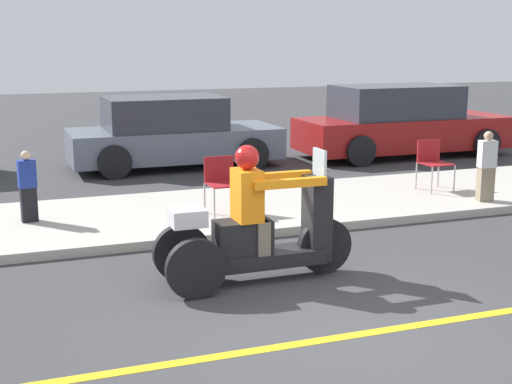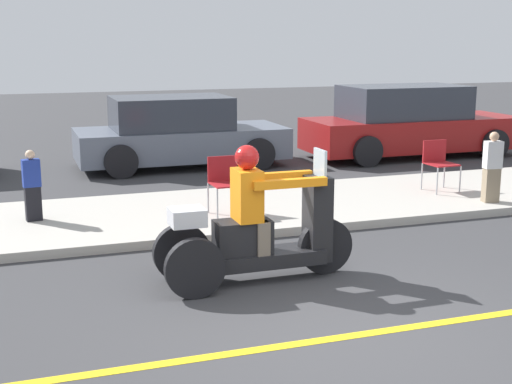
{
  "view_description": "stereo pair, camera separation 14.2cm",
  "coord_description": "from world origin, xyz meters",
  "px_view_note": "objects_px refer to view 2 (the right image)",
  "views": [
    {
      "loc": [
        -2.88,
        -5.28,
        2.61
      ],
      "look_at": [
        -0.34,
        1.67,
        0.99
      ],
      "focal_mm": 50.0,
      "sensor_mm": 36.0,
      "label": 1
    },
    {
      "loc": [
        -2.74,
        -5.33,
        2.61
      ],
      "look_at": [
        -0.34,
        1.67,
        0.99
      ],
      "focal_mm": 50.0,
      "sensor_mm": 36.0,
      "label": 2
    }
  ],
  "objects_px": {
    "folding_chair_curbside": "(438,160)",
    "spectator_by_tree": "(492,168)",
    "parked_car_lot_center": "(178,134)",
    "folding_chair_set_back": "(225,179)",
    "motorcycle_trike": "(256,233)",
    "parked_car_lot_left": "(409,123)",
    "spectator_end_of_line": "(32,187)"
  },
  "relations": [
    {
      "from": "spectator_by_tree",
      "to": "folding_chair_curbside",
      "type": "relative_size",
      "value": 1.32
    },
    {
      "from": "spectator_end_of_line",
      "to": "folding_chair_set_back",
      "type": "relative_size",
      "value": 1.2
    },
    {
      "from": "spectator_end_of_line",
      "to": "folding_chair_set_back",
      "type": "xyz_separation_m",
      "value": [
        2.62,
        -0.48,
        0.03
      ]
    },
    {
      "from": "folding_chair_curbside",
      "to": "parked_car_lot_left",
      "type": "height_order",
      "value": "parked_car_lot_left"
    },
    {
      "from": "spectator_end_of_line",
      "to": "parked_car_lot_center",
      "type": "relative_size",
      "value": 0.23
    },
    {
      "from": "spectator_end_of_line",
      "to": "folding_chair_curbside",
      "type": "height_order",
      "value": "spectator_end_of_line"
    },
    {
      "from": "parked_car_lot_left",
      "to": "folding_chair_curbside",
      "type": "bearing_deg",
      "value": -114.25
    },
    {
      "from": "spectator_by_tree",
      "to": "parked_car_lot_center",
      "type": "height_order",
      "value": "parked_car_lot_center"
    },
    {
      "from": "spectator_by_tree",
      "to": "folding_chair_set_back",
      "type": "relative_size",
      "value": 1.32
    },
    {
      "from": "motorcycle_trike",
      "to": "folding_chair_curbside",
      "type": "distance_m",
      "value": 5.15
    },
    {
      "from": "motorcycle_trike",
      "to": "spectator_by_tree",
      "type": "xyz_separation_m",
      "value": [
        4.49,
        1.95,
        0.1
      ]
    },
    {
      "from": "folding_chair_set_back",
      "to": "parked_car_lot_left",
      "type": "distance_m",
      "value": 6.92
    },
    {
      "from": "spectator_end_of_line",
      "to": "folding_chair_curbside",
      "type": "xyz_separation_m",
      "value": [
        6.41,
        -0.07,
        0.03
      ]
    },
    {
      "from": "folding_chair_curbside",
      "to": "spectator_by_tree",
      "type": "bearing_deg",
      "value": -74.55
    },
    {
      "from": "motorcycle_trike",
      "to": "parked_car_lot_left",
      "type": "bearing_deg",
      "value": 48.84
    },
    {
      "from": "spectator_by_tree",
      "to": "motorcycle_trike",
      "type": "bearing_deg",
      "value": -156.52
    },
    {
      "from": "spectator_end_of_line",
      "to": "parked_car_lot_left",
      "type": "distance_m",
      "value": 8.93
    },
    {
      "from": "spectator_by_tree",
      "to": "folding_chair_set_back",
      "type": "bearing_deg",
      "value": 171.48
    },
    {
      "from": "spectator_end_of_line",
      "to": "folding_chair_curbside",
      "type": "bearing_deg",
      "value": -0.58
    },
    {
      "from": "spectator_by_tree",
      "to": "folding_chair_curbside",
      "type": "bearing_deg",
      "value": 105.45
    },
    {
      "from": "spectator_end_of_line",
      "to": "spectator_by_tree",
      "type": "relative_size",
      "value": 0.91
    },
    {
      "from": "parked_car_lot_center",
      "to": "folding_chair_set_back",
      "type": "bearing_deg",
      "value": -94.53
    },
    {
      "from": "folding_chair_set_back",
      "to": "parked_car_lot_center",
      "type": "height_order",
      "value": "parked_car_lot_center"
    },
    {
      "from": "motorcycle_trike",
      "to": "folding_chair_curbside",
      "type": "bearing_deg",
      "value": 35.3
    },
    {
      "from": "spectator_by_tree",
      "to": "parked_car_lot_center",
      "type": "relative_size",
      "value": 0.26
    },
    {
      "from": "folding_chair_set_back",
      "to": "parked_car_lot_left",
      "type": "height_order",
      "value": "parked_car_lot_left"
    },
    {
      "from": "parked_car_lot_left",
      "to": "folding_chair_set_back",
      "type": "bearing_deg",
      "value": -142.6
    },
    {
      "from": "spectator_by_tree",
      "to": "parked_car_lot_center",
      "type": "bearing_deg",
      "value": 125.39
    },
    {
      "from": "parked_car_lot_center",
      "to": "spectator_end_of_line",
      "type": "bearing_deg",
      "value": -125.88
    },
    {
      "from": "parked_car_lot_center",
      "to": "motorcycle_trike",
      "type": "bearing_deg",
      "value": -96.23
    },
    {
      "from": "parked_car_lot_left",
      "to": "spectator_by_tree",
      "type": "bearing_deg",
      "value": -106.45
    },
    {
      "from": "spectator_end_of_line",
      "to": "spectator_by_tree",
      "type": "xyz_separation_m",
      "value": [
        6.69,
        -1.09,
        0.05
      ]
    }
  ]
}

